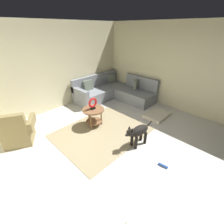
% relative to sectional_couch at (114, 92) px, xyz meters
% --- Properties ---
extents(ground_plane, '(6.00, 6.00, 0.10)m').
position_rel_sectional_couch_xyz_m(ground_plane, '(-1.99, -2.01, -0.34)').
color(ground_plane, silver).
extents(wall_back, '(6.00, 0.12, 2.70)m').
position_rel_sectional_couch_xyz_m(wall_back, '(-1.99, 0.93, 1.06)').
color(wall_back, beige).
rests_on(wall_back, ground_plane).
extents(wall_right, '(0.12, 6.00, 2.70)m').
position_rel_sectional_couch_xyz_m(wall_right, '(0.95, -2.01, 1.06)').
color(wall_right, beige).
rests_on(wall_right, ground_plane).
extents(area_rug, '(2.30, 1.90, 0.01)m').
position_rel_sectional_couch_xyz_m(area_rug, '(-1.84, -1.31, -0.29)').
color(area_rug, tan).
rests_on(area_rug, ground_plane).
extents(sectional_couch, '(2.20, 2.25, 0.88)m').
position_rel_sectional_couch_xyz_m(sectional_couch, '(0.00, 0.00, 0.00)').
color(sectional_couch, gray).
rests_on(sectional_couch, ground_plane).
extents(armchair, '(0.99, 0.91, 0.88)m').
position_rel_sectional_couch_xyz_m(armchair, '(-3.51, -0.19, 0.03)').
color(armchair, olive).
rests_on(armchair, ground_plane).
extents(side_table, '(0.60, 0.60, 0.54)m').
position_rel_sectional_couch_xyz_m(side_table, '(-1.77, -0.91, 0.12)').
color(side_table, brown).
rests_on(side_table, ground_plane).
extents(torus_sculpture, '(0.28, 0.08, 0.33)m').
position_rel_sectional_couch_xyz_m(torus_sculpture, '(-1.77, -0.91, 0.42)').
color(torus_sculpture, black).
rests_on(torus_sculpture, side_table).
extents(dog_bed_mat, '(0.80, 0.60, 0.09)m').
position_rel_sectional_couch_xyz_m(dog_bed_mat, '(-0.01, -1.93, -0.25)').
color(dog_bed_mat, beige).
rests_on(dog_bed_mat, ground_plane).
extents(dog, '(0.85, 0.29, 0.63)m').
position_rel_sectional_couch_xyz_m(dog, '(-1.58, -2.30, 0.09)').
color(dog, black).
rests_on(dog, ground_plane).
extents(dog_toy_ball, '(0.10, 0.10, 0.10)m').
position_rel_sectional_couch_xyz_m(dog_toy_ball, '(-3.09, -3.25, -0.24)').
color(dog_toy_ball, silver).
rests_on(dog_toy_ball, ground_plane).
extents(dog_toy_rope, '(0.08, 0.20, 0.05)m').
position_rel_sectional_couch_xyz_m(dog_toy_rope, '(-1.75, -3.07, -0.27)').
color(dog_toy_rope, blue).
rests_on(dog_toy_rope, ground_plane).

